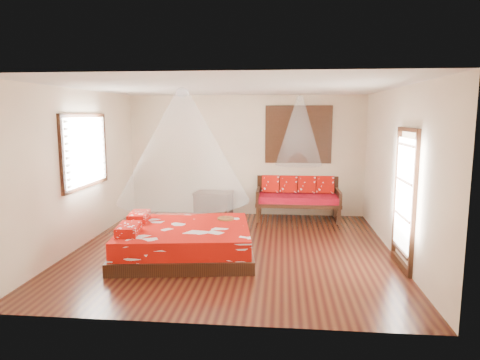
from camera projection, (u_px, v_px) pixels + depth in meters
The scene contains 10 objects.
room at pixel (233, 171), 7.34m from camera, with size 5.54×5.54×2.84m.
bed at pixel (184, 241), 7.19m from camera, with size 2.47×2.29×0.65m.
daybed at pixel (298, 196), 9.70m from camera, with size 1.87×0.83×0.96m.
storage_chest at pixel (214, 204), 9.98m from camera, with size 0.92×0.73×0.58m.
shutter_panel at pixel (298, 135), 9.82m from camera, with size 1.52×0.06×1.32m.
window_left at pixel (86, 151), 7.75m from camera, with size 0.10×1.74×1.34m.
glazed_door at pixel (404, 199), 6.53m from camera, with size 0.08×1.02×2.16m.
wine_tray at pixel (226, 216), 7.63m from camera, with size 0.30×0.30×0.23m.
mosquito_net_main at pixel (183, 146), 6.95m from camera, with size 2.17×2.17×1.80m, color white.
mosquito_net_daybed at pixel (299, 131), 9.34m from camera, with size 1.02×1.02×1.50m, color white.
Camera 1 is at (0.84, -7.23, 2.35)m, focal length 32.00 mm.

